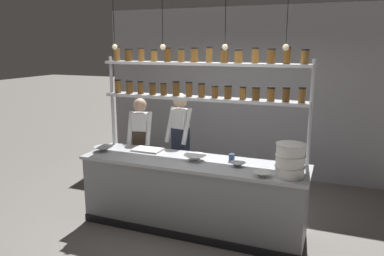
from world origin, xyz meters
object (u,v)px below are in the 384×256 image
Objects in this scene: prep_bowl_near_left at (238,164)px; serving_cup_front at (232,158)px; chef_center at (180,140)px; prep_bowl_center_back at (195,158)px; cutting_board at (148,150)px; prep_bowl_near_right at (262,174)px; spice_shelf_unit at (201,83)px; chef_left at (141,142)px; container_stack at (290,160)px; prep_bowl_center_front at (103,149)px.

serving_cup_front is (-0.12, 0.18, 0.02)m from prep_bowl_near_left.
prep_bowl_center_back is at bearing -45.89° from chef_center.
cutting_board is 1.98× the size of prep_bowl_near_right.
chef_center is 17.57× the size of serving_cup_front.
prep_bowl_near_right is at bearing -15.47° from cutting_board.
chef_left is (-1.09, 0.29, -0.97)m from spice_shelf_unit.
container_stack is 1.49× the size of prep_bowl_center_front.
spice_shelf_unit reaches higher than prep_bowl_center_back.
chef_center is at bearing 144.66° from prep_bowl_near_right.
prep_bowl_center_front is at bearing -126.00° from chef_center.
container_stack reaches higher than prep_bowl_center_front.
prep_bowl_near_right is at bearing -159.02° from container_stack.
spice_shelf_unit is at bearing -31.67° from chef_center.
chef_left reaches higher than prep_bowl_center_back.
spice_shelf_unit is at bearing 96.80° from prep_bowl_center_back.
prep_bowl_near_left is at bearing 167.86° from container_stack.
prep_bowl_near_left is at bearing -30.58° from spice_shelf_unit.
prep_bowl_near_left is (-0.63, 0.14, -0.17)m from container_stack.
spice_shelf_unit is at bearing 16.91° from prep_bowl_center_front.
cutting_board is (-1.97, 0.36, -0.18)m from container_stack.
chef_left is 8.10× the size of prep_bowl_near_left.
spice_shelf_unit reaches higher than serving_cup_front.
container_stack is 1.21m from prep_bowl_center_back.
prep_bowl_center_back is 0.94m from prep_bowl_near_right.
prep_bowl_center_front is (-1.29, -0.39, -0.92)m from spice_shelf_unit.
chef_center is at bearing 64.30° from cutting_board.
spice_shelf_unit is 7.33× the size of container_stack.
chef_center reaches higher than prep_bowl_near_left.
prep_bowl_center_front is at bearing -163.09° from spice_shelf_unit.
serving_cup_front is at bearing -2.02° from cutting_board.
container_stack reaches higher than serving_cup_front.
chef_left is 1.29m from prep_bowl_center_back.
container_stack is at bearing -22.80° from serving_cup_front.
prep_bowl_near_right reaches higher than cutting_board.
cutting_board is 4.21× the size of serving_cup_front.
prep_bowl_near_right is at bearing -16.61° from prep_bowl_center_back.
prep_bowl_near_right is (2.23, -0.21, -0.01)m from prep_bowl_center_front.
chef_center reaches higher than cutting_board.
prep_bowl_near_left is 0.42m from prep_bowl_near_right.
chef_center is at bearing 45.05° from prep_bowl_center_front.
cutting_board is 0.81m from prep_bowl_center_back.
chef_center is 6.55× the size of prep_bowl_center_front.
spice_shelf_unit is 0.97m from prep_bowl_center_back.
prep_bowl_center_front is at bearing 177.80° from container_stack.
serving_cup_front is (0.96, -0.59, 0.01)m from chef_center.
prep_bowl_near_left is 0.22m from serving_cup_front.
container_stack is 0.34m from prep_bowl_near_right.
prep_bowl_near_right is 2.13× the size of serving_cup_front.
chef_left reaches higher than serving_cup_front.
prep_bowl_center_back is at bearing 2.79° from prep_bowl_center_front.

